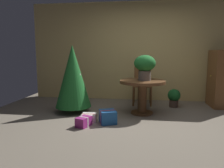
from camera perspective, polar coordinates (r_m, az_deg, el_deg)
ground_plane at (r=3.89m, az=7.74°, el=-10.86°), size 6.60×6.60×0.00m
back_wall_panel at (r=5.88m, az=8.08°, el=8.45°), size 6.00×0.10×2.60m
round_dining_table at (r=4.52m, az=8.02°, el=-1.36°), size 0.94×0.94×0.71m
flower_vase at (r=4.46m, az=8.66°, el=4.92°), size 0.44×0.44×0.52m
wooden_chair_far at (r=5.41m, az=8.02°, el=0.37°), size 0.46×0.43×0.93m
holiday_tree at (r=4.66m, az=-10.30°, el=2.04°), size 0.76×0.76×1.44m
gift_box_cream at (r=4.14m, az=-6.06°, el=-8.74°), size 0.29×0.29×0.13m
gift_box_blue at (r=3.96m, az=-1.12°, el=-8.65°), size 0.37×0.37×0.24m
gift_box_purple at (r=3.83m, az=-7.48°, el=-9.84°), size 0.27×0.31×0.17m
wooden_cabinet at (r=5.68m, az=27.07°, el=1.24°), size 0.52×0.70×1.33m
potted_plant at (r=5.28m, az=16.05°, el=-3.33°), size 0.29×0.29×0.43m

